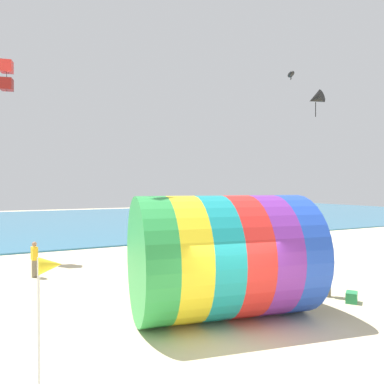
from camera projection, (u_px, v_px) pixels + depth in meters
The scene contains 11 objects.
ground_plane at pixel (237, 339), 9.74m from camera, with size 120.00×120.00×0.00m, color beige.
sea at pixel (56, 222), 41.84m from camera, with size 120.00×40.00×0.10m, color teal.
giant_inflatable_tube at pixel (223, 256), 11.47m from camera, with size 5.92×4.61×3.71m.
kite_handler at pixel (328, 274), 13.52m from camera, with size 0.41×0.40×1.61m.
kite_red_box at pixel (7, 75), 20.68m from camera, with size 0.73×0.73×1.75m.
kite_black_delta at pixel (316, 99), 14.91m from camera, with size 0.73×0.80×1.06m.
kite_black_parafoil at pixel (291, 74), 17.82m from camera, with size 0.60×0.79×0.39m.
bystander_near_water at pixel (135, 244), 20.46m from camera, with size 0.42×0.38×1.61m.
bystander_mid_beach at pixel (34, 259), 16.38m from camera, with size 0.28×0.39×1.57m.
beach_flag at pixel (49, 271), 7.46m from camera, with size 0.47×0.36×2.59m.
cooler_box at pixel (352, 297), 12.84m from camera, with size 0.52×0.36×0.36m, color #268C4C.
Camera 1 is at (-5.47, -8.08, 3.99)m, focal length 35.00 mm.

